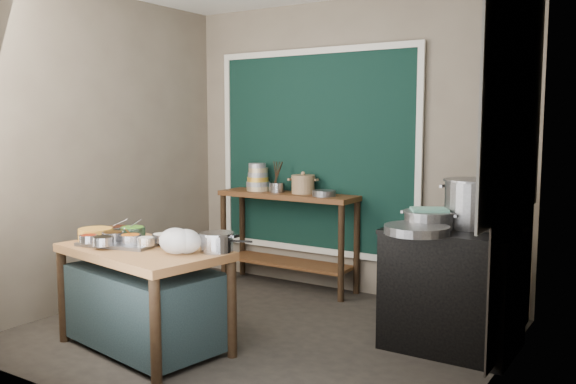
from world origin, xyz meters
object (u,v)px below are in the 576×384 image
Objects in this scene: stock_pot at (474,203)px; stove_block at (452,290)px; utensil_cup at (277,187)px; saucepan at (217,242)px; prep_table at (144,299)px; ceramic_crock at (303,185)px; steamer at (429,219)px; yellow_basin at (95,235)px; back_counter at (288,240)px; condiment_tray at (124,242)px.

stove_block is at bearing -125.47° from stock_pot.
stove_block is 2.23m from utensil_cup.
stove_block is 1.75m from saucepan.
prep_table is 2.08m from utensil_cup.
stock_pot is (1.84, -0.63, 0.03)m from ceramic_crock.
saucepan is 0.65× the size of steamer.
yellow_basin is 0.65× the size of steamer.
yellow_basin is 0.56× the size of stock_pot.
saucepan is at bearing 10.73° from yellow_basin.
utensil_cup is at bearing 90.29° from saucepan.
prep_table is 2.24m from stove_block.
prep_table is at bearing -145.19° from steamer.
prep_table is 3.25× the size of steamer.
prep_table is 5.19× the size of ceramic_crock.
back_counter is 1.92m from saucepan.
stove_block is 1.59× the size of condiment_tray.
saucepan reaches higher than stove_block.
condiment_tray reaches higher than prep_table.
stock_pot reaches higher than steamer.
yellow_basin is at bearing -151.70° from stove_block.
utensil_cup is at bearing -179.67° from back_counter.
stove_block is at bearing -21.02° from back_counter.
steamer is at bearing -157.55° from stove_block.
ceramic_crock is (0.28, 0.03, 0.03)m from utensil_cup.
condiment_tray is 3.58× the size of utensil_cup.
steamer is at bearing -24.75° from back_counter.
stock_pot is (1.42, 1.20, 0.24)m from saucepan.
condiment_tray is 1.97m from utensil_cup.
ceramic_crock is at bearing 12.21° from back_counter.
back_counter reaches higher than condiment_tray.
steamer is at bearing 31.08° from condiment_tray.
yellow_basin is 2.13m from ceramic_crock.
utensil_cup reaches higher than yellow_basin.
stove_block is at bearing 22.45° from steamer.
back_counter is at bearing 77.34° from yellow_basin.
steamer is (1.16, 1.00, 0.12)m from saucepan.
back_counter is 3.77× the size of steamer.
back_counter is 5.84× the size of saucepan.
ceramic_crock is (0.34, 1.99, 0.27)m from condiment_tray.
utensil_cup is at bearing 88.23° from condiment_tray.
saucepan is at bearing 28.00° from prep_table.
prep_table is at bearing -144.79° from stock_pot.
steamer is (1.86, -0.80, -0.06)m from utensil_cup.
stock_pot reaches higher than ceramic_crock.
ceramic_crock is at bearing 81.86° from saucepan.
stock_pot reaches higher than back_counter.
yellow_basin is 1.04× the size of ceramic_crock.
prep_table is 7.89× the size of utensil_cup.
prep_table is 0.45m from condiment_tray.
back_counter is 9.15× the size of utensil_cup.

